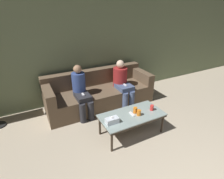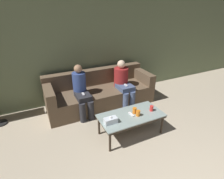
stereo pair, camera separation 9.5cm
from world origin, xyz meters
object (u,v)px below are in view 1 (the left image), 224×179
object	(u,v)px
cup_near_left	(152,108)
tissue_box	(112,120)
seated_person_mid_left	(122,82)
cup_near_right	(135,110)
seated_person_left_end	(81,91)
coffee_table	(132,116)
cup_far_center	(139,113)
game_remote	(132,114)
couch	(99,93)

from	to	relation	value
cup_near_left	tissue_box	distance (m)	0.85
cup_near_left	seated_person_mid_left	world-z (taller)	seated_person_mid_left
cup_near_right	seated_person_left_end	distance (m)	1.24
coffee_table	cup_far_center	size ratio (longest dim) A/B	11.12
cup_near_right	seated_person_mid_left	bearing A→B (deg)	72.28
cup_near_left	tissue_box	xyz separation A→B (m)	(-0.85, -0.01, -0.00)
cup_far_center	seated_person_left_end	distance (m)	1.33
cup_near_right	seated_person_left_end	size ratio (longest dim) A/B	0.10
cup_near_right	game_remote	bearing A→B (deg)	-163.06
coffee_table	tissue_box	xyz separation A→B (m)	(-0.44, -0.06, 0.09)
game_remote	seated_person_left_end	distance (m)	1.23
couch	cup_near_right	distance (m)	1.28
seated_person_left_end	seated_person_mid_left	xyz separation A→B (m)	(1.02, 0.02, 0.00)
cup_near_right	seated_person_mid_left	size ratio (longest dim) A/B	0.10
couch	seated_person_mid_left	distance (m)	0.62
coffee_table	cup_near_left	distance (m)	0.43
game_remote	cup_far_center	bearing A→B (deg)	-37.87
couch	tissue_box	distance (m)	1.39
coffee_table	cup_far_center	bearing A→B (deg)	-37.87
seated_person_left_end	cup_near_right	bearing A→B (deg)	-56.37
game_remote	seated_person_left_end	world-z (taller)	seated_person_left_end
coffee_table	cup_near_left	bearing A→B (deg)	-6.41
cup_far_center	game_remote	world-z (taller)	cup_far_center
couch	coffee_table	distance (m)	1.29
couch	seated_person_left_end	xyz separation A→B (m)	(-0.51, -0.22, 0.28)
cup_near_right	coffee_table	bearing A→B (deg)	-163.06
seated_person_mid_left	couch	bearing A→B (deg)	158.18
coffee_table	seated_person_left_end	size ratio (longest dim) A/B	1.06
cup_near_right	tissue_box	world-z (taller)	tissue_box
seated_person_left_end	coffee_table	bearing A→B (deg)	-60.43
cup_near_left	seated_person_left_end	bearing A→B (deg)	132.53
cup_near_right	tissue_box	bearing A→B (deg)	-170.81
couch	cup_far_center	xyz separation A→B (m)	(0.19, -1.36, 0.17)
game_remote	seated_person_mid_left	bearing A→B (deg)	68.62
tissue_box	seated_person_mid_left	xyz separation A→B (m)	(0.86, 1.14, 0.11)
tissue_box	seated_person_left_end	world-z (taller)	seated_person_left_end
tissue_box	game_remote	world-z (taller)	tissue_box
cup_near_left	game_remote	xyz separation A→B (m)	(-0.41, 0.05, -0.04)
seated_person_left_end	couch	bearing A→B (deg)	23.64
couch	seated_person_mid_left	world-z (taller)	seated_person_mid_left
tissue_box	seated_person_mid_left	world-z (taller)	seated_person_mid_left
coffee_table	cup_near_left	world-z (taller)	cup_near_left
couch	seated_person_mid_left	xyz separation A→B (m)	(0.51, -0.20, 0.28)
coffee_table	seated_person_left_end	distance (m)	1.23
seated_person_left_end	seated_person_mid_left	bearing A→B (deg)	1.07
couch	cup_near_right	size ratio (longest dim) A/B	22.96
cup_near_left	cup_near_right	distance (m)	0.33
seated_person_left_end	seated_person_mid_left	world-z (taller)	seated_person_left_end
coffee_table	cup_near_left	xyz separation A→B (m)	(0.41, -0.05, 0.09)
tissue_box	seated_person_mid_left	size ratio (longest dim) A/B	0.20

